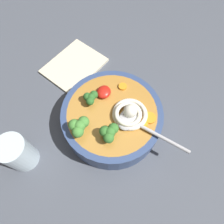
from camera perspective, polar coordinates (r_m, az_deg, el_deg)
The scene contains 13 objects.
table_slab at distance 57.47cm, azimuth -0.82°, elevation -0.28°, with size 132.52×132.52×3.30cm, color #474C56.
soup_bowl at distance 51.05cm, azimuth -0.00°, elevation -1.68°, with size 24.57×24.57×6.89cm.
noodle_pile at distance 46.79cm, azimuth 4.95°, elevation -0.39°, with size 9.13×8.95×3.67cm.
soup_spoon at distance 46.33cm, azimuth 6.04°, elevation -2.81°, with size 8.05×17.47×1.60cm.
chili_sauce_dollop at distance 49.85cm, azimuth -2.32°, elevation 5.66°, with size 3.76×3.39×1.69cm, color red.
broccoli_floret_beside_chili at distance 43.49cm, azimuth -0.80°, elevation -5.77°, with size 4.67×4.02×3.69cm.
broccoli_floret_far at distance 48.02cm, azimuth -6.02°, elevation 4.08°, with size 3.84×3.31×3.04cm.
broccoli_floret_rear at distance 44.41cm, azimuth -9.31°, elevation -3.96°, with size 5.03×4.33×3.97cm.
carrot_slice_beside_noodles at distance 51.44cm, azimuth 3.02°, elevation 7.16°, with size 2.10×2.10×0.54cm, color orange.
carrot_slice_center at distance 47.10cm, azimuth 8.38°, elevation -2.94°, with size 2.96×2.96×0.54cm, color orange.
carrot_slice_right at distance 47.85cm, azimuth 10.56°, elevation -1.64°, with size 2.92×2.92×0.61cm, color orange.
drinking_glass at distance 51.17cm, azimuth -24.94°, elevation -10.43°, with size 6.69×6.69×9.77cm, color silver.
folded_napkin at distance 65.16cm, azimuth -10.57°, elevation 12.67°, with size 17.04×13.71×0.80cm, color beige.
Camera 1 is at (24.47, 7.40, 53.12)cm, focal length 32.51 mm.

